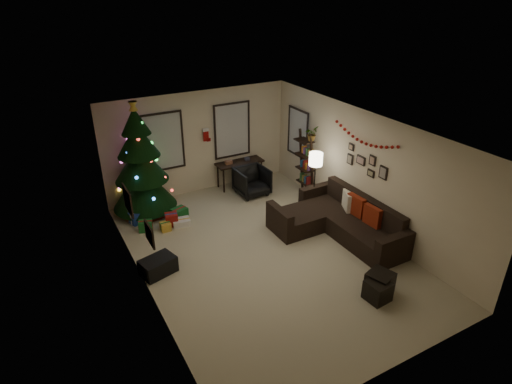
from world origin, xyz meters
TOP-DOWN VIEW (x-y plane):
  - floor at (0.00, 0.00)m, footprint 7.00×7.00m
  - ceiling at (0.00, 0.00)m, footprint 7.00×7.00m
  - wall_back at (0.00, 3.50)m, footprint 5.00×0.00m
  - wall_front at (0.00, -3.50)m, footprint 5.00×0.00m
  - wall_left at (-2.50, 0.00)m, footprint 0.00×7.00m
  - wall_right at (2.50, 0.00)m, footprint 0.00×7.00m
  - window_back_left at (-0.95, 3.47)m, footprint 1.05×0.06m
  - window_back_right at (0.95, 3.47)m, footprint 1.05×0.06m
  - window_right_wall at (2.47, 2.55)m, footprint 0.06×0.90m
  - christmas_tree at (-1.67, 3.04)m, footprint 1.53×1.53m
  - presents at (-1.49, 2.18)m, footprint 1.30×0.89m
  - sofa at (1.83, -0.09)m, footprint 1.94×2.81m
  - pillow_red_a at (2.21, -0.72)m, footprint 0.14×0.45m
  - pillow_red_b at (2.21, -0.20)m, footprint 0.15×0.48m
  - pillow_cream at (2.21, 0.10)m, footprint 0.29×0.45m
  - ottoman_near at (1.20, -2.09)m, footprint 0.54×0.54m
  - ottoman_far at (1.02, -2.23)m, footprint 0.43×0.43m
  - desk at (1.04, 3.22)m, footprint 1.31×0.47m
  - desk_chair at (1.07, 2.57)m, footprint 0.75×0.70m
  - bookshelf at (2.30, 1.90)m, footprint 0.30×0.52m
  - potted_plant at (2.30, 1.73)m, footprint 0.54×0.52m
  - floor_lamp at (1.95, 1.03)m, footprint 0.32×0.32m
  - art_map at (-2.48, 0.90)m, footprint 0.04×0.60m
  - art_abstract at (-2.48, -0.51)m, footprint 0.04×0.45m
  - gallery at (2.48, -0.07)m, footprint 0.03×1.25m
  - garland at (2.45, 0.04)m, footprint 0.08×1.90m
  - stocking_left at (-0.14, 3.55)m, footprint 0.20×0.05m
  - stocking_right at (0.19, 3.43)m, footprint 0.20×0.05m
  - storage_bin at (-2.18, 0.42)m, footprint 0.75×0.60m

SIDE VIEW (x-z plane):
  - floor at x=0.00m, z-range 0.00..0.00m
  - presents at x=-1.49m, z-range -0.03..0.27m
  - storage_bin at x=-2.18m, z-range 0.00..0.33m
  - ottoman_far at x=1.02m, z-range 0.00..0.38m
  - ottoman_near at x=1.20m, z-range 0.00..0.41m
  - sofa at x=1.83m, z-range -0.15..0.73m
  - desk_chair at x=1.07m, z-range 0.00..0.75m
  - desk at x=1.04m, z-range 0.27..0.98m
  - pillow_cream at x=2.21m, z-range 0.41..0.85m
  - pillow_red_a at x=2.21m, z-range 0.42..0.86m
  - pillow_red_b at x=2.21m, z-range 0.40..0.88m
  - bookshelf at x=2.30m, z-range -0.03..1.74m
  - christmas_tree at x=-1.67m, z-range -0.25..2.61m
  - floor_lamp at x=1.95m, z-range 0.51..2.05m
  - wall_left at x=-2.50m, z-range -2.15..4.85m
  - wall_right at x=2.50m, z-range -2.15..4.85m
  - wall_back at x=0.00m, z-range -1.15..3.85m
  - wall_front at x=0.00m, z-range -1.15..3.85m
  - art_map at x=-2.48m, z-range 1.21..1.71m
  - stocking_left at x=-0.14m, z-range 1.31..1.67m
  - art_abstract at x=-2.48m, z-range 1.32..1.67m
  - window_right_wall at x=2.47m, z-range 0.85..2.15m
  - window_back_left at x=-0.95m, z-range 0.80..2.30m
  - window_back_right at x=0.95m, z-range 0.80..2.30m
  - stocking_right at x=0.19m, z-range 1.38..1.74m
  - gallery at x=2.48m, z-range 1.30..1.84m
  - potted_plant at x=2.30m, z-range 1.56..2.03m
  - garland at x=2.45m, z-range 1.98..2.28m
  - ceiling at x=0.00m, z-range 2.70..2.70m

